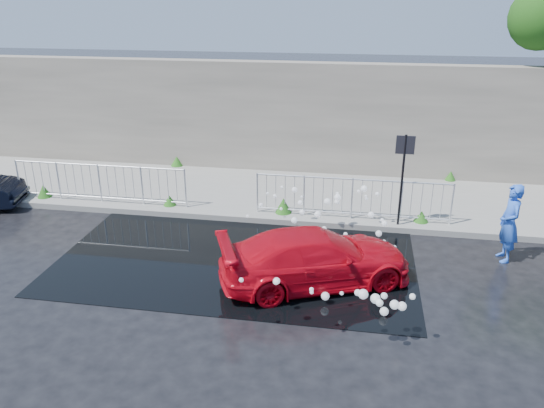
{
  "coord_description": "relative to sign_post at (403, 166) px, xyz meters",
  "views": [
    {
      "loc": [
        3.11,
        -9.62,
        5.66
      ],
      "look_at": [
        1.15,
        1.86,
        1.0
      ],
      "focal_mm": 35.0,
      "sensor_mm": 36.0,
      "label": 1
    }
  ],
  "objects": [
    {
      "name": "ground",
      "position": [
        -4.2,
        -3.1,
        -1.72
      ],
      "size": [
        90.0,
        90.0,
        0.0
      ],
      "primitive_type": "plane",
      "color": "black",
      "rests_on": "ground"
    },
    {
      "name": "pavement",
      "position": [
        -4.2,
        1.9,
        -1.65
      ],
      "size": [
        30.0,
        4.0,
        0.15
      ],
      "primitive_type": "cube",
      "color": "gray",
      "rests_on": "ground"
    },
    {
      "name": "curb",
      "position": [
        -4.2,
        -0.1,
        -1.64
      ],
      "size": [
        30.0,
        0.25,
        0.16
      ],
      "primitive_type": "cube",
      "color": "gray",
      "rests_on": "ground"
    },
    {
      "name": "retaining_wall",
      "position": [
        -4.2,
        4.1,
        0.18
      ],
      "size": [
        30.0,
        0.6,
        3.5
      ],
      "primitive_type": "cube",
      "color": "#645D54",
      "rests_on": "pavement"
    },
    {
      "name": "puddle",
      "position": [
        -3.7,
        -2.1,
        -1.72
      ],
      "size": [
        8.0,
        5.0,
        0.01
      ],
      "primitive_type": "cube",
      "color": "black",
      "rests_on": "ground"
    },
    {
      "name": "sign_post",
      "position": [
        0.0,
        0.0,
        0.0
      ],
      "size": [
        0.45,
        0.06,
        2.5
      ],
      "color": "black",
      "rests_on": "ground"
    },
    {
      "name": "railing_left",
      "position": [
        -8.2,
        0.25,
        -0.99
      ],
      "size": [
        5.05,
        0.05,
        1.1
      ],
      "color": "silver",
      "rests_on": "pavement"
    },
    {
      "name": "railing_right",
      "position": [
        -1.2,
        0.25,
        -0.99
      ],
      "size": [
        5.05,
        0.05,
        1.1
      ],
      "color": "silver",
      "rests_on": "pavement"
    },
    {
      "name": "weeds",
      "position": [
        -4.47,
        1.34,
        -1.4
      ],
      "size": [
        12.17,
        3.93,
        0.41
      ],
      "color": "#224A13",
      "rests_on": "pavement"
    },
    {
      "name": "water_spray",
      "position": [
        -1.4,
        -2.31,
        -1.01
      ],
      "size": [
        3.66,
        5.33,
        1.13
      ],
      "color": "white",
      "rests_on": "ground"
    },
    {
      "name": "red_car",
      "position": [
        -1.84,
        -2.99,
        -1.15
      ],
      "size": [
        4.29,
        3.04,
        1.15
      ],
      "primitive_type": "imported",
      "rotation": [
        0.0,
        0.0,
        1.97
      ],
      "color": "red",
      "rests_on": "ground"
    },
    {
      "name": "person",
      "position": [
        2.3,
        -1.25,
        -0.82
      ],
      "size": [
        0.5,
        0.7,
        1.81
      ],
      "primitive_type": "imported",
      "rotation": [
        0.0,
        0.0,
        -1.46
      ],
      "color": "blue",
      "rests_on": "ground"
    }
  ]
}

